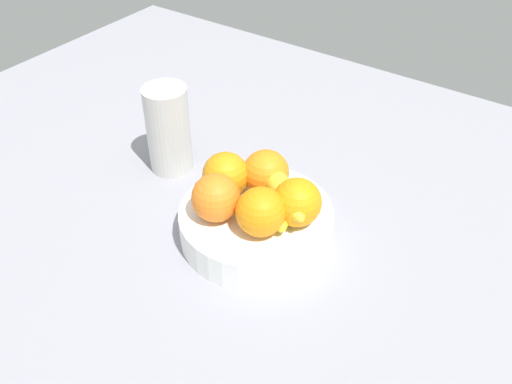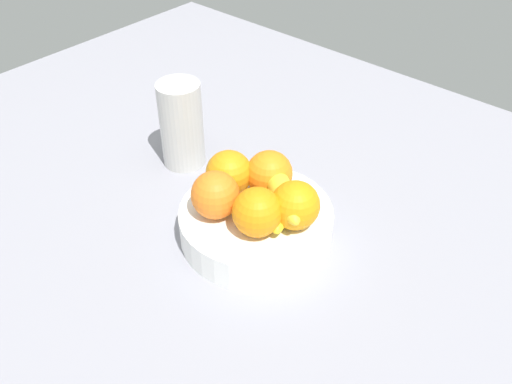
{
  "view_description": "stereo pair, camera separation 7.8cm",
  "coord_description": "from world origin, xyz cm",
  "px_view_note": "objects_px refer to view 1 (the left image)",
  "views": [
    {
      "loc": [
        39.08,
        -57.47,
        66.49
      ],
      "look_at": [
        -1.22,
        0.5,
        9.53
      ],
      "focal_mm": 39.39,
      "sensor_mm": 36.0,
      "label": 1
    },
    {
      "loc": [
        45.25,
        -52.65,
        66.49
      ],
      "look_at": [
        -1.22,
        0.5,
        9.53
      ],
      "focal_mm": 39.39,
      "sensor_mm": 36.0,
      "label": 2
    }
  ],
  "objects_px": {
    "orange_back_left": "(266,173)",
    "fruit_bowl": "(256,223)",
    "orange_center": "(297,202)",
    "orange_back_right": "(226,175)",
    "orange_front_left": "(216,198)",
    "banana_bunch": "(279,193)",
    "orange_front_right": "(261,212)",
    "thermos_tumbler": "(168,129)"
  },
  "relations": [
    {
      "from": "fruit_bowl",
      "to": "orange_front_right",
      "type": "bearing_deg",
      "value": -46.67
    },
    {
      "from": "orange_front_left",
      "to": "banana_bunch",
      "type": "xyz_separation_m",
      "value": [
        0.07,
        0.08,
        -0.01
      ]
    },
    {
      "from": "fruit_bowl",
      "to": "orange_center",
      "type": "distance_m",
      "value": 0.1
    },
    {
      "from": "orange_back_right",
      "to": "banana_bunch",
      "type": "bearing_deg",
      "value": 12.89
    },
    {
      "from": "orange_center",
      "to": "orange_back_right",
      "type": "relative_size",
      "value": 1.0
    },
    {
      "from": "orange_front_left",
      "to": "orange_back_left",
      "type": "bearing_deg",
      "value": 74.14
    },
    {
      "from": "orange_front_right",
      "to": "banana_bunch",
      "type": "distance_m",
      "value": 0.07
    },
    {
      "from": "orange_back_right",
      "to": "banana_bunch",
      "type": "height_order",
      "value": "orange_back_right"
    },
    {
      "from": "fruit_bowl",
      "to": "orange_back_left",
      "type": "height_order",
      "value": "orange_back_left"
    },
    {
      "from": "orange_front_right",
      "to": "orange_back_right",
      "type": "relative_size",
      "value": 1.0
    },
    {
      "from": "orange_front_left",
      "to": "orange_back_right",
      "type": "xyz_separation_m",
      "value": [
        -0.02,
        0.06,
        0.0
      ]
    },
    {
      "from": "orange_back_right",
      "to": "banana_bunch",
      "type": "xyz_separation_m",
      "value": [
        0.09,
        0.02,
        -0.01
      ]
    },
    {
      "from": "orange_center",
      "to": "orange_back_right",
      "type": "height_order",
      "value": "same"
    },
    {
      "from": "fruit_bowl",
      "to": "thermos_tumbler",
      "type": "relative_size",
      "value": 1.48
    },
    {
      "from": "orange_back_right",
      "to": "banana_bunch",
      "type": "relative_size",
      "value": 0.49
    },
    {
      "from": "orange_front_left",
      "to": "orange_center",
      "type": "height_order",
      "value": "same"
    },
    {
      "from": "orange_front_left",
      "to": "orange_back_right",
      "type": "distance_m",
      "value": 0.06
    },
    {
      "from": "orange_center",
      "to": "banana_bunch",
      "type": "height_order",
      "value": "orange_center"
    },
    {
      "from": "orange_center",
      "to": "orange_back_right",
      "type": "bearing_deg",
      "value": -176.69
    },
    {
      "from": "orange_center",
      "to": "orange_back_left",
      "type": "height_order",
      "value": "same"
    },
    {
      "from": "orange_front_left",
      "to": "orange_front_right",
      "type": "height_order",
      "value": "same"
    },
    {
      "from": "orange_front_right",
      "to": "orange_center",
      "type": "xyz_separation_m",
      "value": [
        0.03,
        0.05,
        0.0
      ]
    },
    {
      "from": "fruit_bowl",
      "to": "orange_front_left",
      "type": "bearing_deg",
      "value": -132.78
    },
    {
      "from": "orange_back_left",
      "to": "banana_bunch",
      "type": "height_order",
      "value": "orange_back_left"
    },
    {
      "from": "thermos_tumbler",
      "to": "orange_back_left",
      "type": "bearing_deg",
      "value": -4.02
    },
    {
      "from": "orange_front_right",
      "to": "orange_back_right",
      "type": "distance_m",
      "value": 0.11
    },
    {
      "from": "orange_back_right",
      "to": "orange_center",
      "type": "bearing_deg",
      "value": 3.31
    },
    {
      "from": "banana_bunch",
      "to": "thermos_tumbler",
      "type": "relative_size",
      "value": 0.93
    },
    {
      "from": "orange_front_right",
      "to": "orange_back_left",
      "type": "relative_size",
      "value": 1.0
    },
    {
      "from": "orange_front_left",
      "to": "thermos_tumbler",
      "type": "relative_size",
      "value": 0.46
    },
    {
      "from": "orange_back_left",
      "to": "banana_bunch",
      "type": "distance_m",
      "value": 0.05
    },
    {
      "from": "orange_back_left",
      "to": "orange_back_right",
      "type": "height_order",
      "value": "same"
    },
    {
      "from": "orange_front_right",
      "to": "orange_back_right",
      "type": "xyz_separation_m",
      "value": [
        -0.1,
        0.04,
        0.0
      ]
    },
    {
      "from": "orange_back_left",
      "to": "thermos_tumbler",
      "type": "bearing_deg",
      "value": 175.98
    },
    {
      "from": "orange_back_left",
      "to": "fruit_bowl",
      "type": "bearing_deg",
      "value": -72.91
    },
    {
      "from": "banana_bunch",
      "to": "orange_front_right",
      "type": "bearing_deg",
      "value": -82.95
    },
    {
      "from": "orange_center",
      "to": "orange_back_left",
      "type": "bearing_deg",
      "value": 156.56
    },
    {
      "from": "orange_center",
      "to": "thermos_tumbler",
      "type": "xyz_separation_m",
      "value": [
        -0.32,
        0.05,
        -0.01
      ]
    },
    {
      "from": "orange_front_left",
      "to": "orange_back_left",
      "type": "height_order",
      "value": "same"
    },
    {
      "from": "orange_back_left",
      "to": "thermos_tumbler",
      "type": "xyz_separation_m",
      "value": [
        -0.24,
        0.02,
        -0.01
      ]
    },
    {
      "from": "orange_front_right",
      "to": "orange_center",
      "type": "bearing_deg",
      "value": 56.78
    },
    {
      "from": "orange_back_left",
      "to": "orange_back_right",
      "type": "distance_m",
      "value": 0.07
    }
  ]
}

